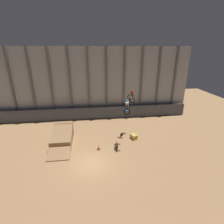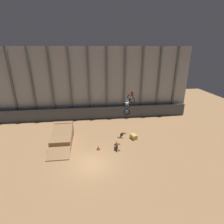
{
  "view_description": "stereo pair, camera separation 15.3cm",
  "coord_description": "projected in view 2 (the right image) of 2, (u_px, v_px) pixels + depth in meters",
  "views": [
    {
      "loc": [
        0.13,
        -14.45,
        10.83
      ],
      "look_at": [
        2.8,
        5.96,
        3.17
      ],
      "focal_mm": 28.0,
      "sensor_mm": 36.0,
      "label": 1
    },
    {
      "loc": [
        0.28,
        -14.47,
        10.83
      ],
      "look_at": [
        2.8,
        5.96,
        3.17
      ],
      "focal_mm": 28.0,
      "sensor_mm": 36.0,
      "label": 2
    }
  ],
  "objects": [
    {
      "name": "ground_plane",
      "position": [
        91.0,
        164.0,
        17.21
      ],
      "size": [
        60.0,
        60.0,
        0.0
      ],
      "primitive_type": "plane",
      "color": "#9E754C"
    },
    {
      "name": "traffic_cone_near_ramp",
      "position": [
        98.0,
        147.0,
        19.58
      ],
      "size": [
        0.36,
        0.36,
        0.58
      ],
      "color": "black",
      "rests_on": "ground_plane"
    },
    {
      "name": "arena_back_wall",
      "position": [
        89.0,
        84.0,
        26.82
      ],
      "size": [
        32.0,
        0.4,
        10.99
      ],
      "color": "#A3A8B2",
      "rests_on": "ground_plane"
    },
    {
      "name": "hay_bale_trackside",
      "position": [
        134.0,
        137.0,
        21.91
      ],
      "size": [
        0.86,
        1.05,
        0.57
      ],
      "rotation": [
        0.0,
        0.0,
        1.91
      ],
      "color": "#CCB751",
      "rests_on": "ground_plane"
    },
    {
      "name": "traffic_cone_arena_edge",
      "position": [
        116.0,
        143.0,
        20.47
      ],
      "size": [
        0.36,
        0.36,
        0.58
      ],
      "color": "black",
      "rests_on": "ground_plane"
    },
    {
      "name": "lower_barrier",
      "position": [
        90.0,
        113.0,
        27.6
      ],
      "size": [
        31.36,
        0.2,
        1.97
      ],
      "color": "#474C56",
      "rests_on": "ground_plane"
    },
    {
      "name": "dirt_ramp",
      "position": [
        62.0,
        137.0,
        21.06
      ],
      "size": [
        2.36,
        5.83,
        2.0
      ],
      "color": "#966F48",
      "rests_on": "ground_plane"
    },
    {
      "name": "rider_bike_right_air",
      "position": [
        132.0,
        97.0,
        21.78
      ],
      "size": [
        1.38,
        1.82,
        1.68
      ],
      "rotation": [
        -0.55,
        0.0,
        -0.45
      ],
      "color": "black"
    },
    {
      "name": "rider_bike_left_air",
      "position": [
        127.0,
        107.0,
        18.99
      ],
      "size": [
        1.04,
        1.88,
        1.59
      ],
      "rotation": [
        0.21,
        0.0,
        -0.2
      ],
      "color": "black"
    }
  ]
}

